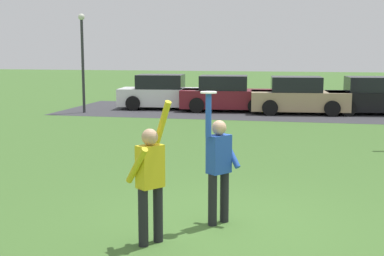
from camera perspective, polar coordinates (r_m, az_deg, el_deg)
ground_plane at (r=8.51m, az=3.51°, el=-10.21°), size 120.00×120.00×0.00m
person_catcher at (r=8.22m, az=2.92°, el=-3.78°), size 0.54×0.58×2.08m
person_defender at (r=7.37m, az=-4.55°, el=-5.23°), size 0.63×0.66×2.04m
frisbee_disc at (r=7.90m, az=1.81°, el=3.88°), size 0.25×0.25×0.02m
parked_car_white at (r=24.62m, az=-3.15°, el=3.80°), size 4.26×2.35×1.59m
parked_car_maroon at (r=23.74m, az=3.71°, el=3.62°), size 4.26×2.35×1.59m
parked_car_tan at (r=23.16m, az=11.44°, el=3.35°), size 4.26×2.35×1.59m
parked_car_black at (r=23.84m, az=19.13°, el=3.19°), size 4.26×2.35×1.59m
parking_strip at (r=23.64m, az=7.93°, el=1.77°), size 18.12×6.40×0.01m
lamppost_by_lot at (r=23.40m, az=-11.78°, el=7.95°), size 0.28×0.28×4.26m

